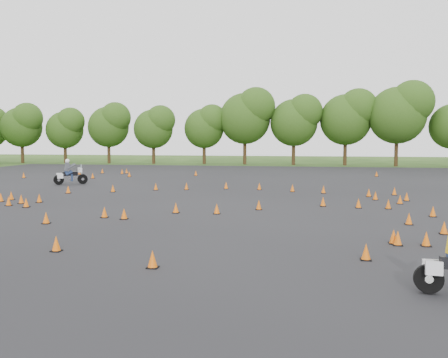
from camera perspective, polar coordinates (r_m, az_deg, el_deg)
ground at (r=23.31m, az=-1.63°, el=-3.75°), size 140.00×140.00×0.00m
asphalt_pad at (r=29.17m, az=0.65°, el=-2.01°), size 62.00×62.00×0.00m
treeline at (r=57.61m, az=9.74°, el=5.91°), size 86.86×32.35×11.14m
traffic_cones at (r=28.66m, az=-0.95°, el=-1.68°), size 36.16×33.28×0.45m
rider_grey at (r=38.33m, az=-17.14°, el=0.81°), size 2.42×1.99×1.87m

